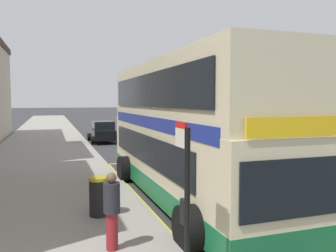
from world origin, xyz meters
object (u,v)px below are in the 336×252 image
Objects in this scene: bus_stop_sign at (185,195)px; litter_bin at (99,196)px; pedestrian_further_back at (112,208)px; parked_car_black_kerbside at (152,125)px; double_decker_bus at (185,135)px; parked_car_black_ahead at (103,132)px.

bus_stop_sign is 2.63× the size of litter_bin.
bus_stop_sign is 2.27m from pedestrian_further_back.
parked_car_black_kerbside is (7.54, 27.74, -0.93)m from bus_stop_sign.
bus_stop_sign reaches higher than pedestrian_further_back.
litter_bin is at bearing 100.33° from bus_stop_sign.
double_decker_bus is 2.52× the size of parked_car_black_ahead.
bus_stop_sign reaches higher than parked_car_black_ahead.
double_decker_bus is 3.91× the size of bus_stop_sign.
parked_car_black_kerbside is at bearing 76.45° from double_decker_bus.
parked_car_black_kerbside is 2.64× the size of pedestrian_further_back.
bus_stop_sign is at bearing -102.50° from parked_car_black_kerbside.
double_decker_bus is 5.89m from bus_stop_sign.
parked_car_black_ahead is 19.94m from pedestrian_further_back.
bus_stop_sign reaches higher than litter_bin.
parked_car_black_kerbside is 27.07m from pedestrian_further_back.
double_decker_bus is 2.52× the size of parked_car_black_kerbside.
pedestrian_further_back is at bearing -105.26° from parked_car_black_kerbside.
double_decker_bus is 10.29× the size of litter_bin.
parked_car_black_ahead is at bearing 91.17° from double_decker_bus.
parked_car_black_kerbside is (5.37, 22.27, -1.26)m from double_decker_bus.
bus_stop_sign is 4.42m from litter_bin.
parked_car_black_kerbside is 1.00× the size of parked_car_black_ahead.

